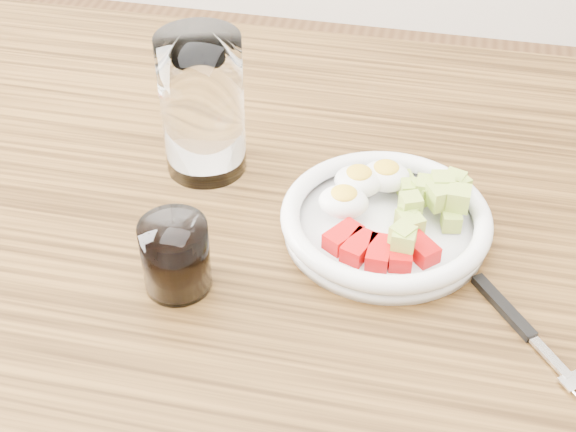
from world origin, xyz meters
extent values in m
cube|color=brown|center=(0.00, 0.00, 0.75)|extent=(1.50, 0.90, 0.04)
cylinder|color=white|center=(0.08, 0.04, 0.78)|extent=(0.20, 0.20, 0.01)
torus|color=white|center=(0.08, 0.04, 0.79)|extent=(0.21, 0.21, 0.02)
cube|color=red|center=(0.05, 0.00, 0.79)|extent=(0.04, 0.04, 0.02)
cube|color=red|center=(0.06, -0.01, 0.79)|extent=(0.03, 0.04, 0.02)
cube|color=red|center=(0.08, -0.01, 0.79)|extent=(0.02, 0.04, 0.02)
cube|color=red|center=(0.10, -0.01, 0.79)|extent=(0.02, 0.04, 0.02)
cube|color=red|center=(0.12, 0.00, 0.79)|extent=(0.04, 0.04, 0.02)
ellipsoid|color=white|center=(0.05, 0.08, 0.80)|extent=(0.05, 0.04, 0.03)
ellipsoid|color=yellow|center=(0.05, 0.08, 0.81)|extent=(0.03, 0.03, 0.01)
ellipsoid|color=white|center=(0.07, 0.09, 0.80)|extent=(0.05, 0.04, 0.03)
ellipsoid|color=yellow|center=(0.07, 0.09, 0.81)|extent=(0.03, 0.03, 0.01)
ellipsoid|color=white|center=(0.04, 0.04, 0.80)|extent=(0.05, 0.04, 0.03)
ellipsoid|color=yellow|center=(0.04, 0.04, 0.81)|extent=(0.03, 0.03, 0.01)
cube|color=#B5C94D|center=(0.15, 0.09, 0.80)|extent=(0.03, 0.03, 0.02)
cube|color=#B5C94D|center=(0.10, 0.00, 0.81)|extent=(0.03, 0.03, 0.02)
cube|color=#B5C94D|center=(0.15, 0.06, 0.81)|extent=(0.02, 0.02, 0.02)
cube|color=#B5C94D|center=(0.12, 0.07, 0.81)|extent=(0.02, 0.02, 0.02)
cube|color=#B5C94D|center=(0.13, 0.06, 0.81)|extent=(0.03, 0.03, 0.02)
cube|color=#B5C94D|center=(0.11, 0.03, 0.80)|extent=(0.03, 0.03, 0.02)
cube|color=#B5C94D|center=(0.15, 0.05, 0.79)|extent=(0.02, 0.02, 0.02)
cube|color=#B5C94D|center=(0.09, 0.10, 0.79)|extent=(0.02, 0.02, 0.02)
cube|color=#B5C94D|center=(0.14, 0.09, 0.80)|extent=(0.02, 0.02, 0.02)
cube|color=#B5C94D|center=(0.13, 0.06, 0.81)|extent=(0.02, 0.02, 0.02)
cube|color=#B5C94D|center=(0.10, 0.04, 0.79)|extent=(0.03, 0.03, 0.02)
cube|color=#B5C94D|center=(0.10, 0.08, 0.80)|extent=(0.02, 0.02, 0.02)
cube|color=#B5C94D|center=(0.13, 0.08, 0.81)|extent=(0.02, 0.02, 0.02)
cube|color=#B5C94D|center=(0.12, 0.08, 0.80)|extent=(0.03, 0.03, 0.02)
cube|color=#B5C94D|center=(0.10, 0.05, 0.81)|extent=(0.03, 0.03, 0.02)
cube|color=#B5C94D|center=(0.11, 0.04, 0.80)|extent=(0.03, 0.03, 0.02)
cube|color=#B5C94D|center=(0.10, -0.01, 0.81)|extent=(0.02, 0.02, 0.02)
cube|color=black|center=(0.20, -0.04, 0.77)|extent=(0.06, 0.07, 0.01)
cube|color=silver|center=(0.24, -0.09, 0.77)|extent=(0.04, 0.04, 0.00)
cube|color=silver|center=(0.26, -0.12, 0.77)|extent=(0.02, 0.02, 0.00)
cylinder|color=white|center=(-0.12, 0.11, 0.85)|extent=(0.09, 0.09, 0.16)
cylinder|color=white|center=(-0.10, -0.07, 0.81)|extent=(0.06, 0.06, 0.07)
cylinder|color=black|center=(-0.10, -0.07, 0.80)|extent=(0.06, 0.06, 0.06)
camera|label=1|loc=(0.12, -0.57, 1.30)|focal=50.00mm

